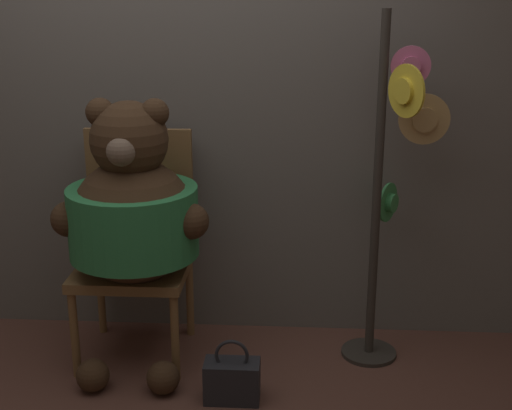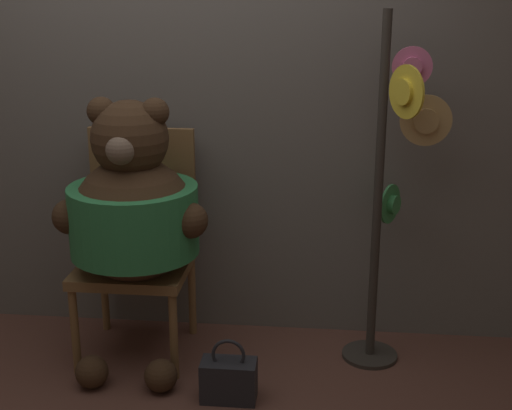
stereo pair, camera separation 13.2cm
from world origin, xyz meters
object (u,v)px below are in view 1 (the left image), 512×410
at_px(hat_display_rack, 390,190).
at_px(handbag_on_ground, 232,380).
at_px(chair, 136,240).
at_px(teddy_bear, 133,213).

relative_size(hat_display_rack, handbag_on_ground, 5.64).
distance_m(chair, hat_display_rack, 1.28).
bearing_deg(chair, hat_display_rack, -1.80).
xyz_separation_m(chair, teddy_bear, (0.04, -0.19, 0.20)).
bearing_deg(hat_display_rack, chair, 178.20).
height_order(teddy_bear, hat_display_rack, hat_display_rack).
relative_size(chair, handbag_on_ground, 3.70).
height_order(hat_display_rack, handbag_on_ground, hat_display_rack).
relative_size(chair, teddy_bear, 0.85).
xyz_separation_m(hat_display_rack, handbag_on_ground, (-0.72, -0.45, -0.78)).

